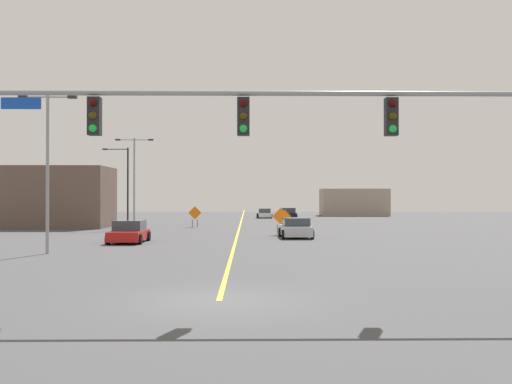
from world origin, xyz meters
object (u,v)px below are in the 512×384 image
car_black_distant (288,213)px  car_white_far (264,214)px  street_lamp_mid_left (48,160)px  construction_sign_left_lane (195,214)px  car_silver_passing (296,228)px  car_red_near (129,232)px  street_lamp_mid_right (126,182)px  street_lamp_near_right (134,175)px  traffic_signal_assembly (314,127)px  construction_sign_left_shoulder (284,217)px  construction_sign_median_far (280,218)px

car_black_distant → car_white_far: car_black_distant is taller
street_lamp_mid_left → construction_sign_left_lane: size_ratio=4.04×
car_silver_passing → car_red_near: car_silver_passing is taller
car_white_far → construction_sign_left_lane: bearing=-107.1°
street_lamp_mid_left → street_lamp_mid_right: street_lamp_mid_left is taller
street_lamp_near_right → street_lamp_mid_right: bearing=114.7°
traffic_signal_assembly → car_black_distant: traffic_signal_assembly is taller
construction_sign_left_lane → car_black_distant: size_ratio=0.49×
construction_sign_left_shoulder → car_silver_passing: 10.19m
street_lamp_mid_right → car_red_near: bearing=-77.3°
street_lamp_mid_left → car_white_far: bearing=75.8°
street_lamp_mid_left → car_silver_passing: size_ratio=2.04×
construction_sign_median_far → car_white_far: construction_sign_median_far is taller
traffic_signal_assembly → car_red_near: 22.58m
street_lamp_mid_left → car_white_far: 50.27m
traffic_signal_assembly → construction_sign_left_shoulder: size_ratio=9.36×
street_lamp_mid_left → construction_sign_left_lane: (5.10, 24.98, -3.46)m
street_lamp_mid_left → construction_sign_left_lane: bearing=78.5°
construction_sign_left_lane → traffic_signal_assembly: bearing=-79.9°
street_lamp_mid_right → car_white_far: (13.96, 22.63, -3.67)m
car_white_far → car_silver_passing: bearing=-88.3°
car_red_near → construction_sign_median_far: bearing=35.6°
street_lamp_mid_left → construction_sign_left_shoulder: 25.28m
car_red_near → car_black_distant: bearing=72.0°
car_black_distant → street_lamp_near_right: bearing=-123.4°
traffic_signal_assembly → construction_sign_left_lane: 38.86m
car_silver_passing → car_red_near: (-10.80, -3.96, -0.01)m
construction_sign_left_shoulder → car_black_distant: construction_sign_left_shoulder is taller
construction_sign_median_far → car_red_near: (-9.91, -7.10, -0.65)m
traffic_signal_assembly → car_black_distant: 59.77m
car_red_near → street_lamp_near_right: bearing=100.1°
street_lamp_near_right → construction_sign_left_shoulder: 14.07m
street_lamp_near_right → car_red_near: size_ratio=1.97×
car_black_distant → construction_sign_left_lane: bearing=-115.7°
construction_sign_median_far → construction_sign_left_shoulder: 7.09m
street_lamp_mid_right → construction_sign_median_far: (14.18, -11.79, -2.96)m
street_lamp_mid_left → construction_sign_median_far: 19.21m
traffic_signal_assembly → street_lamp_mid_left: size_ratio=2.05×
car_red_near → car_black_distant: car_black_distant is taller
street_lamp_mid_left → street_lamp_mid_right: 25.98m
traffic_signal_assembly → street_lamp_near_right: bearing=108.6°
construction_sign_left_lane → street_lamp_mid_left: bearing=-101.5°
street_lamp_mid_left → car_black_distant: street_lamp_mid_left is taller
street_lamp_mid_right → construction_sign_left_shoulder: size_ratio=4.30×
street_lamp_mid_right → car_red_near: size_ratio=1.83×
traffic_signal_assembly → street_lamp_near_right: size_ratio=2.02×
street_lamp_mid_left → construction_sign_median_far: bearing=48.4°
street_lamp_mid_right → car_black_distant: street_lamp_mid_right is taller
street_lamp_near_right → car_black_distant: bearing=56.6°
street_lamp_mid_left → street_lamp_near_right: (-0.17, 22.74, 0.10)m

